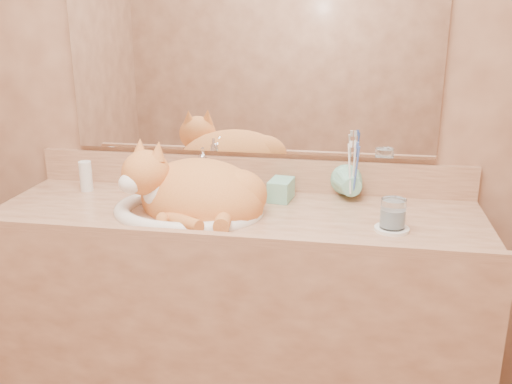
% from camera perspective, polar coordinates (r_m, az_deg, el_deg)
% --- Properties ---
extents(wall_back, '(2.40, 0.02, 2.50)m').
position_cam_1_polar(wall_back, '(2.03, -0.62, 11.25)').
color(wall_back, brown).
rests_on(wall_back, ground).
extents(vanity_counter, '(1.60, 0.55, 0.85)m').
position_cam_1_polar(vanity_counter, '(2.04, -1.98, -13.38)').
color(vanity_counter, '#8C5A3F').
rests_on(vanity_counter, floor).
extents(mirror, '(1.30, 0.02, 0.80)m').
position_cam_1_polar(mirror, '(2.01, -0.70, 15.19)').
color(mirror, white).
rests_on(mirror, wall_back).
extents(sink_basin, '(0.55, 0.49, 0.15)m').
position_cam_1_polar(sink_basin, '(1.85, -6.82, 0.19)').
color(sink_basin, white).
rests_on(sink_basin, vanity_counter).
extents(faucet, '(0.05, 0.12, 0.16)m').
position_cam_1_polar(faucet, '(2.02, -5.35, 1.87)').
color(faucet, white).
rests_on(faucet, vanity_counter).
extents(cat, '(0.55, 0.51, 0.24)m').
position_cam_1_polar(cat, '(1.86, -6.32, 0.31)').
color(cat, '#C86A2E').
rests_on(cat, sink_basin).
extents(soap_dispenser, '(0.08, 0.08, 0.16)m').
position_cam_1_polar(soap_dispenser, '(1.91, 2.10, 1.05)').
color(soap_dispenser, '#7DC8AC').
rests_on(soap_dispenser, vanity_counter).
extents(toothbrush_cup, '(0.14, 0.14, 0.11)m').
position_cam_1_polar(toothbrush_cup, '(1.95, 9.59, 0.32)').
color(toothbrush_cup, '#7DC8AC').
rests_on(toothbrush_cup, vanity_counter).
extents(toothbrushes, '(0.04, 0.04, 0.22)m').
position_cam_1_polar(toothbrushes, '(1.93, 9.71, 2.51)').
color(toothbrushes, white).
rests_on(toothbrushes, toothbrush_cup).
extents(saucer, '(0.10, 0.10, 0.01)m').
position_cam_1_polar(saucer, '(1.75, 13.42, -3.61)').
color(saucer, white).
rests_on(saucer, vanity_counter).
extents(water_glass, '(0.07, 0.07, 0.09)m').
position_cam_1_polar(water_glass, '(1.74, 13.54, -2.10)').
color(water_glass, white).
rests_on(water_glass, saucer).
extents(lotion_bottle, '(0.05, 0.05, 0.11)m').
position_cam_1_polar(lotion_bottle, '(2.16, -16.66, 1.53)').
color(lotion_bottle, white).
rests_on(lotion_bottle, vanity_counter).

